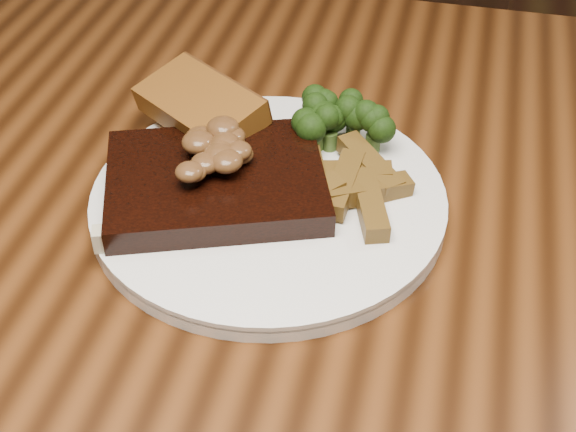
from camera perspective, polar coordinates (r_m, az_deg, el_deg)
name	(u,v)px	position (r m, az deg, el deg)	size (l,w,h in m)	color
dining_table	(284,322)	(0.70, -0.31, -7.55)	(1.60, 0.90, 0.75)	#502910
chair_far	(329,58)	(1.32, 2.94, 11.12)	(0.58, 0.58, 0.95)	black
plate	(269,202)	(0.66, -1.38, 1.00)	(0.29, 0.29, 0.01)	white
steak	(216,183)	(0.65, -5.14, 2.32)	(0.17, 0.13, 0.03)	black
steak_bone	(193,235)	(0.61, -6.76, -1.37)	(0.15, 0.01, 0.02)	#C0B895
mushroom_pile	(216,154)	(0.64, -5.15, 4.38)	(0.08, 0.08, 0.03)	brown
garlic_bread	(202,125)	(0.72, -6.16, 6.47)	(0.11, 0.06, 0.02)	brown
potato_wedges	(341,196)	(0.64, 3.80, 1.44)	(0.10, 0.10, 0.02)	brown
broccoli_cluster	(333,134)	(0.70, 3.19, 5.83)	(0.08, 0.08, 0.04)	#19340B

